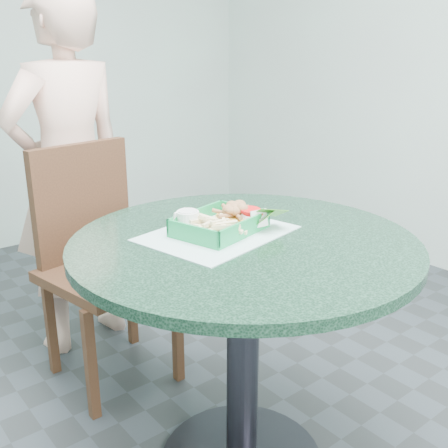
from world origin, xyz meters
TOP-DOWN VIEW (x-y plane):
  - cafe_table at (0.00, 0.00)m, footprint 0.97×0.97m
  - dining_chair at (-0.09, 0.78)m, footprint 0.43×0.43m
  - diner_person at (-0.05, 1.06)m, footprint 0.63×0.46m
  - placemat at (-0.03, 0.08)m, footprint 0.46×0.38m
  - food_basket at (-0.02, 0.08)m, footprint 0.25×0.18m
  - crab_sandwich at (0.04, 0.07)m, footprint 0.12×0.12m
  - fries_pile at (-0.06, 0.08)m, footprint 0.14×0.15m
  - sauce_ramekin at (-0.08, 0.15)m, footprint 0.06×0.06m
  - garnish_cup at (0.07, 0.02)m, footprint 0.11×0.11m

SIDE VIEW (x-z plane):
  - dining_chair at x=-0.09m, z-range 0.07..1.00m
  - cafe_table at x=0.00m, z-range 0.21..0.96m
  - placemat at x=-0.03m, z-range 0.75..0.75m
  - food_basket at x=-0.02m, z-range 0.74..0.79m
  - fries_pile at x=-0.06m, z-range 0.77..0.81m
  - garnish_cup at x=0.07m, z-range 0.77..0.81m
  - diner_person at x=-0.05m, z-range 0.00..1.59m
  - crab_sandwich at x=0.04m, z-range 0.76..0.84m
  - sauce_ramekin at x=-0.08m, z-range 0.78..0.82m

